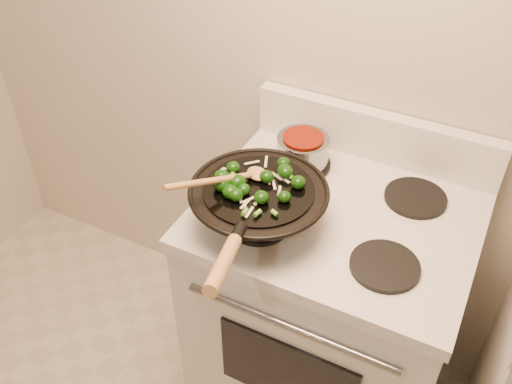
% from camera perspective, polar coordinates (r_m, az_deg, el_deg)
% --- Properties ---
extents(stove, '(0.78, 0.67, 1.08)m').
position_cam_1_polar(stove, '(1.97, 7.07, -11.70)').
color(stove, silver).
rests_on(stove, ground).
extents(wok, '(0.38, 0.62, 0.21)m').
position_cam_1_polar(wok, '(1.53, 0.23, -1.23)').
color(wok, black).
rests_on(wok, stove).
extents(stirfry, '(0.24, 0.25, 0.04)m').
position_cam_1_polar(stirfry, '(1.50, -0.27, 1.03)').
color(stirfry, black).
rests_on(stirfry, wok).
extents(wooden_spoon, '(0.18, 0.28, 0.09)m').
position_cam_1_polar(wooden_spoon, '(1.49, -2.37, 1.46)').
color(wooden_spoon, '#B27C46').
rests_on(wooden_spoon, wok).
extents(saucepan, '(0.16, 0.26, 0.10)m').
position_cam_1_polar(saucepan, '(1.76, 4.66, 4.20)').
color(saucepan, gray).
rests_on(saucepan, stove).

